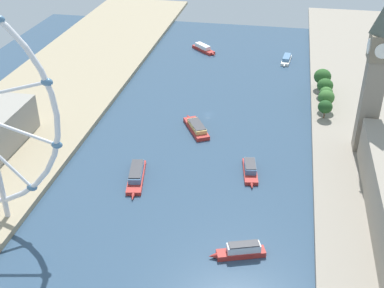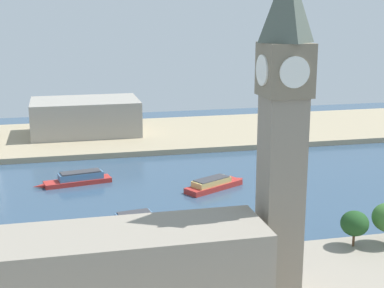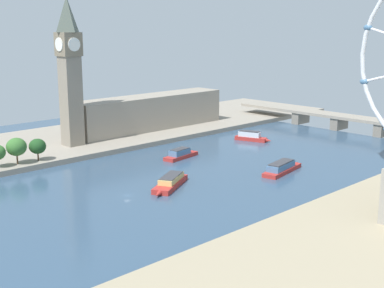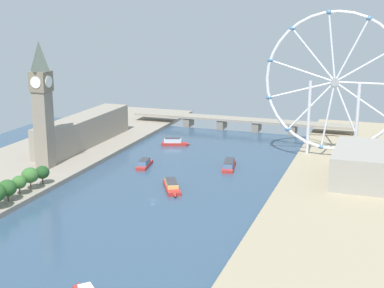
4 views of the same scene
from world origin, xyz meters
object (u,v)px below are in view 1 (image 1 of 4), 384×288
tour_boat_1 (136,175)px  tour_boat_5 (241,251)px  tour_boat_3 (204,48)px  tour_boat_4 (286,59)px  tour_boat_2 (196,127)px  clock_tower (376,74)px  tour_boat_0 (250,169)px

tour_boat_1 → tour_boat_5: 75.63m
tour_boat_3 → tour_boat_4: bearing=34.2°
tour_boat_1 → tour_boat_5: size_ratio=1.45×
tour_boat_4 → tour_boat_5: tour_boat_5 is taller
tour_boat_4 → tour_boat_5: (12.03, 230.68, 0.71)m
tour_boat_1 → tour_boat_2: bearing=149.4°
clock_tower → tour_boat_4: clock_tower is taller
tour_boat_0 → tour_boat_2: 54.67m
tour_boat_1 → tour_boat_4: bearing=148.3°
tour_boat_2 → tour_boat_4: 136.23m
clock_tower → tour_boat_1: (116.92, 49.19, -45.39)m
clock_tower → tour_boat_3: 192.07m
tour_boat_1 → tour_boat_4: tour_boat_1 is taller
tour_boat_2 → tour_boat_5: bearing=171.6°
clock_tower → tour_boat_3: clock_tower is taller
tour_boat_5 → tour_boat_4: bearing=-111.5°
clock_tower → tour_boat_2: bearing=-4.8°
clock_tower → tour_boat_3: (115.35, -146.67, -45.54)m
tour_boat_0 → tour_boat_2: bearing=-147.3°
tour_boat_2 → tour_boat_3: (19.46, -138.54, 0.08)m
tour_boat_0 → tour_boat_5: 63.47m
tour_boat_4 → tour_boat_0: bearing=1.2°
tour_boat_3 → tour_boat_4: 70.90m
tour_boat_0 → tour_boat_4: (-13.90, -167.24, -0.24)m
tour_boat_1 → tour_boat_4: size_ratio=1.37×
tour_boat_2 → tour_boat_5: (-38.38, 104.13, 0.54)m
tour_boat_2 → tour_boat_3: size_ratio=1.31×
clock_tower → tour_boat_0: 81.61m
tour_boat_1 → tour_boat_5: bearing=41.3°
tour_boat_2 → tour_boat_3: bearing=-20.7°
clock_tower → tour_boat_2: (95.89, -8.13, -45.62)m
tour_boat_0 → clock_tower: bearing=109.6°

